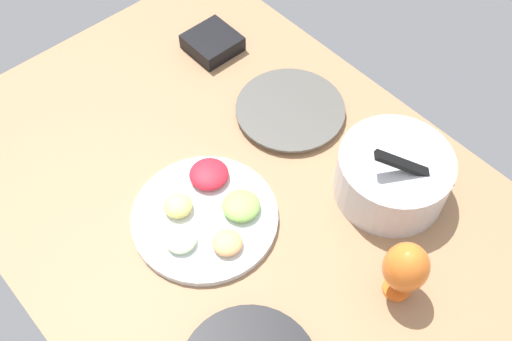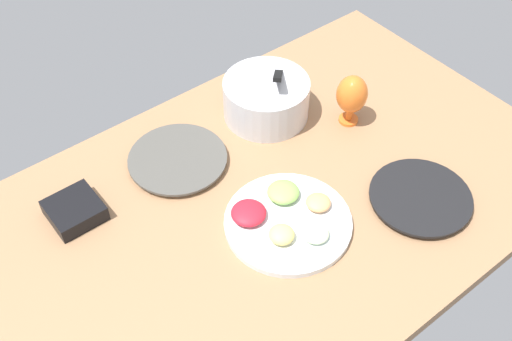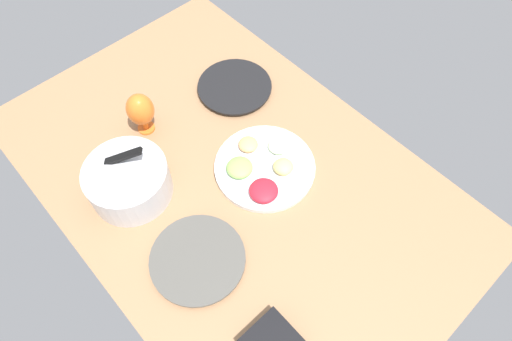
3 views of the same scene
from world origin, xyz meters
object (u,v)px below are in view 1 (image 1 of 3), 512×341
dinner_plate_left (290,110)px  square_bowl_black (212,42)px  hurricane_glass_orange (406,268)px  mixing_bowl (393,174)px  fruit_platter (207,214)px

dinner_plate_left → square_bowl_black: (-32.28, 0.34, 1.43)cm
dinner_plate_left → hurricane_glass_orange: (51.15, -17.48, 9.10)cm
mixing_bowl → square_bowl_black: 65.57cm
dinner_plate_left → hurricane_glass_orange: bearing=-18.9°
fruit_platter → square_bowl_black: 56.09cm
dinner_plate_left → hurricane_glass_orange: size_ratio=1.70×
fruit_platter → hurricane_glass_orange: (40.93, 18.79, 8.58)cm
dinner_plate_left → fruit_platter: 37.68cm
square_bowl_black → mixing_bowl: bearing=0.2°
dinner_plate_left → square_bowl_black: size_ratio=2.14×
mixing_bowl → fruit_platter: mixing_bowl is taller
dinner_plate_left → square_bowl_black: bearing=179.4°
hurricane_glass_orange → square_bowl_black: 85.65cm
mixing_bowl → hurricane_glass_orange: (17.99, -18.10, 3.45)cm
dinner_plate_left → mixing_bowl: (33.15, 0.63, 5.65)cm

